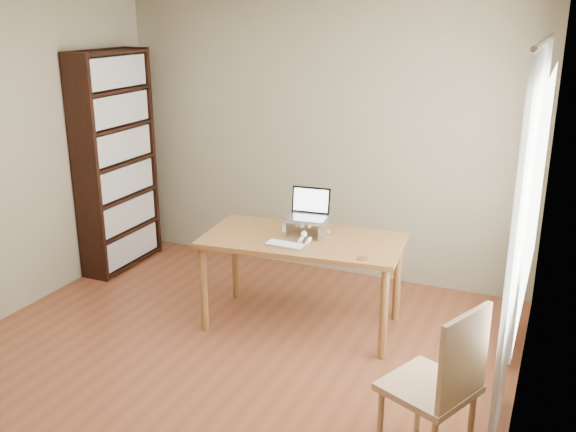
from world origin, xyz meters
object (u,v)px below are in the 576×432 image
(keyboard, at_px, (285,245))
(chair, at_px, (444,380))
(laptop, at_px, (309,210))
(bookshelf, at_px, (116,162))
(desk, at_px, (302,248))
(cat, at_px, (311,226))

(keyboard, height_order, chair, chair)
(laptop, bearing_deg, chair, -51.67)
(bookshelf, xyz_separation_m, laptop, (2.15, -0.35, -0.11))
(laptop, bearing_deg, bookshelf, 164.65)
(bookshelf, distance_m, keyboard, 2.23)
(desk, xyz_separation_m, keyboard, (-0.05, -0.22, 0.10))
(desk, height_order, cat, cat)
(laptop, distance_m, chair, 1.97)
(bookshelf, bearing_deg, laptop, -9.38)
(laptop, relative_size, chair, 0.33)
(keyboard, xyz_separation_m, chair, (1.39, -1.02, -0.22))
(cat, xyz_separation_m, chair, (1.31, -1.35, -0.28))
(desk, relative_size, cat, 3.31)
(cat, bearing_deg, desk, -114.99)
(keyboard, distance_m, chair, 1.74)
(laptop, distance_m, cat, 0.13)
(keyboard, xyz_separation_m, cat, (0.08, 0.33, 0.06))
(desk, bearing_deg, keyboard, -108.65)
(laptop, height_order, chair, laptop)
(chair, bearing_deg, desk, 161.01)
(bookshelf, height_order, keyboard, bookshelf)
(desk, distance_m, chair, 1.84)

